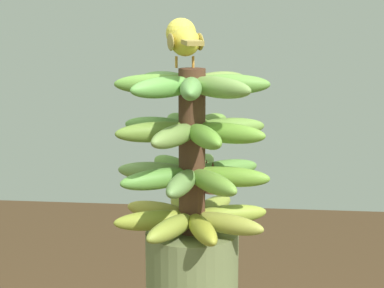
{
  "coord_description": "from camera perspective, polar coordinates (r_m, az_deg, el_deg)",
  "views": [
    {
      "loc": [
        -0.13,
        1.26,
        1.58
      ],
      "look_at": [
        0.0,
        0.0,
        1.32
      ],
      "focal_mm": 64.23,
      "sensor_mm": 36.0,
      "label": 1
    }
  ],
  "objects": [
    {
      "name": "perched_bird",
      "position": [
        1.3,
        -0.71,
        8.76
      ],
      "size": [
        0.09,
        0.22,
        0.09
      ],
      "color": "#C68933",
      "rests_on": "banana_bunch"
    },
    {
      "name": "banana_bunch",
      "position": [
        1.29,
        0.03,
        -0.72
      ],
      "size": [
        0.3,
        0.3,
        0.31
      ],
      "color": "#4C2D1E",
      "rests_on": "banana_tree"
    }
  ]
}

